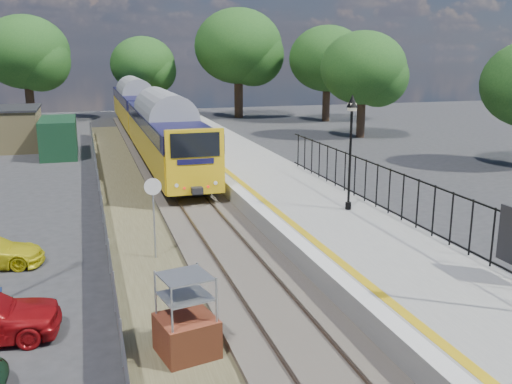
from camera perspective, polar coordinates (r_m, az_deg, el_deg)
name	(u,v)px	position (r m, az deg, el deg)	size (l,w,h in m)	color
ground	(269,308)	(16.53, 1.34, -11.50)	(120.00, 120.00, 0.00)	#2D2D30
track_bed	(191,216)	(25.22, -6.51, -2.37)	(5.90, 80.00, 0.29)	#473F38
platform	(304,209)	(24.80, 4.85, -1.75)	(5.00, 70.00, 0.90)	gray
platform_edge	(259,203)	(24.02, 0.29, -1.09)	(0.90, 70.00, 0.01)	silver
victorian_lamp_north	(351,125)	(22.70, 9.51, 6.58)	(0.44, 0.44, 4.60)	black
palisade_fence	(430,208)	(20.57, 16.98, -1.56)	(0.12, 26.00, 2.00)	black
wire_fence	(101,198)	(26.99, -15.25, -0.59)	(0.06, 52.00, 1.20)	#999EA3
tree_line	(147,58)	(56.53, -10.85, 13.03)	(56.80, 43.80, 11.88)	#332319
train	(146,115)	(45.97, -10.91, 7.60)	(2.82, 40.83, 3.51)	gold
brick_plinth	(186,317)	(13.83, -7.00, -12.32)	(1.53, 1.53, 2.07)	brown
speed_sign	(153,204)	(19.85, -10.22, -1.21)	(0.59, 0.12, 2.92)	#999EA3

